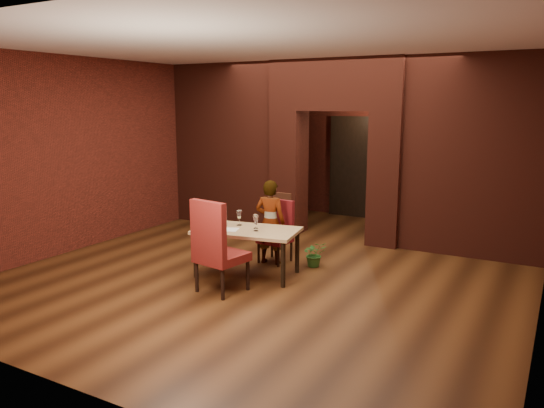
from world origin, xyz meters
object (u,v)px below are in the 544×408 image
(chair_near, at_px, (222,245))
(water_bottle, at_px, (225,215))
(wine_glass_b, at_px, (256,222))
(potted_plant, at_px, (315,254))
(wine_glass_a, at_px, (239,218))
(wine_glass_c, at_px, (256,224))
(person_seated, at_px, (270,222))
(chair_far, at_px, (275,232))
(dining_table, at_px, (247,252))
(wine_bucket, at_px, (208,219))

(chair_near, relative_size, water_bottle, 3.84)
(chair_near, height_order, wine_glass_b, chair_near)
(water_bottle, height_order, potted_plant, water_bottle)
(wine_glass_a, bearing_deg, wine_glass_c, -24.98)
(person_seated, height_order, water_bottle, person_seated)
(water_bottle, distance_m, potted_plant, 1.49)
(wine_glass_a, bearing_deg, chair_near, -71.79)
(chair_far, bearing_deg, wine_glass_c, -75.67)
(wine_glass_a, relative_size, water_bottle, 0.69)
(chair_near, bearing_deg, potted_plant, -101.79)
(wine_glass_b, bearing_deg, chair_far, 93.98)
(chair_far, bearing_deg, chair_near, -84.16)
(chair_near, height_order, wine_glass_c, chair_near)
(person_seated, bearing_deg, dining_table, 81.20)
(wine_glass_c, bearing_deg, dining_table, 167.82)
(chair_near, bearing_deg, wine_bucket, -33.05)
(wine_glass_a, distance_m, potted_plant, 1.28)
(chair_near, distance_m, wine_glass_c, 0.71)
(dining_table, height_order, chair_far, chair_far)
(water_bottle, bearing_deg, chair_far, 58.30)
(dining_table, height_order, person_seated, person_seated)
(chair_far, relative_size, wine_glass_a, 4.33)
(chair_far, distance_m, wine_glass_a, 0.73)
(chair_near, bearing_deg, wine_glass_b, -82.07)
(dining_table, distance_m, wine_glass_b, 0.46)
(wine_glass_a, bearing_deg, chair_far, 66.06)
(dining_table, distance_m, person_seated, 0.73)
(person_seated, xyz_separation_m, wine_glass_a, (-0.23, -0.51, 0.14))
(person_seated, distance_m, wine_glass_c, 0.73)
(wine_glass_a, bearing_deg, potted_plant, 37.36)
(wine_glass_a, distance_m, wine_glass_b, 0.32)
(wine_glass_c, bearing_deg, chair_far, 99.21)
(wine_glass_b, distance_m, potted_plant, 1.11)
(water_bottle, bearing_deg, wine_bucket, -146.31)
(chair_near, relative_size, wine_bucket, 6.19)
(wine_glass_a, xyz_separation_m, potted_plant, (0.90, 0.69, -0.59))
(dining_table, relative_size, wine_bucket, 7.22)
(dining_table, relative_size, person_seated, 1.11)
(water_bottle, bearing_deg, potted_plant, 36.76)
(wine_glass_b, xyz_separation_m, wine_glass_c, (0.08, -0.13, 0.00))
(dining_table, relative_size, water_bottle, 4.48)
(dining_table, bearing_deg, chair_far, 76.32)
(chair_near, distance_m, water_bottle, 0.91)
(wine_glass_b, bearing_deg, chair_near, -91.88)
(wine_glass_c, height_order, wine_bucket, wine_glass_c)
(dining_table, relative_size, chair_far, 1.51)
(dining_table, xyz_separation_m, chair_far, (0.05, 0.75, 0.14))
(wine_glass_a, bearing_deg, person_seated, 65.60)
(wine_glass_a, xyz_separation_m, wine_glass_c, (0.39, -0.18, -0.01))
(potted_plant, bearing_deg, chair_near, -111.59)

